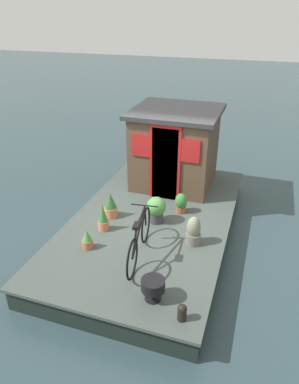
{
  "coord_description": "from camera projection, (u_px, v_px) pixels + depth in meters",
  "views": [
    {
      "loc": [
        -6.16,
        -2.01,
        4.5
      ],
      "look_at": [
        -0.2,
        0.0,
        1.18
      ],
      "focal_mm": 33.07,
      "sensor_mm": 36.0,
      "label": 1
    }
  ],
  "objects": [
    {
      "name": "ground_plane",
      "position": [
        152.0,
        235.0,
        7.83
      ],
      "size": [
        60.0,
        60.0,
        0.0
      ],
      "primitive_type": "plane",
      "color": "#2D4247"
    },
    {
      "name": "houseboat_deck",
      "position": [
        152.0,
        226.0,
        7.72
      ],
      "size": [
        5.77,
        3.26,
        0.48
      ],
      "color": "#424C47",
      "rests_on": "ground_plane"
    },
    {
      "name": "houseboat_cabin",
      "position": [
        175.0,
        147.0,
        8.64
      ],
      "size": [
        1.97,
        2.05,
        1.89
      ],
      "color": "#4C3828",
      "rests_on": "houseboat_deck"
    },
    {
      "name": "bicycle",
      "position": [
        139.0,
        239.0,
        6.21
      ],
      "size": [
        1.73,
        0.5,
        0.83
      ],
      "color": "black",
      "rests_on": "houseboat_deck"
    },
    {
      "name": "potted_plant_sage",
      "position": [
        87.0,
        240.0,
        6.54
      ],
      "size": [
        0.2,
        0.2,
        0.39
      ],
      "color": "#B2603D",
      "rests_on": "houseboat_deck"
    },
    {
      "name": "potted_plant_thyme",
      "position": [
        193.0,
        231.0,
        6.63
      ],
      "size": [
        0.29,
        0.29,
        0.58
      ],
      "color": "slate",
      "rests_on": "houseboat_deck"
    },
    {
      "name": "potted_plant_rosemary",
      "position": [
        181.0,
        203.0,
        7.67
      ],
      "size": [
        0.26,
        0.26,
        0.45
      ],
      "color": "#935138",
      "rests_on": "houseboat_deck"
    },
    {
      "name": "potted_plant_ivy",
      "position": [
        103.0,
        218.0,
        7.04
      ],
      "size": [
        0.22,
        0.22,
        0.58
      ],
      "color": "#C6754C",
      "rests_on": "houseboat_deck"
    },
    {
      "name": "potted_plant_lavender",
      "position": [
        156.0,
        209.0,
        7.29
      ],
      "size": [
        0.4,
        0.4,
        0.57
      ],
      "color": "#38383D",
      "rests_on": "houseboat_deck"
    },
    {
      "name": "potted_plant_fern",
      "position": [
        111.0,
        205.0,
        7.5
      ],
      "size": [
        0.28,
        0.28,
        0.56
      ],
      "color": "#C6754C",
      "rests_on": "houseboat_deck"
    },
    {
      "name": "charcoal_grill",
      "position": [
        153.0,
        286.0,
        5.35
      ],
      "size": [
        0.37,
        0.37,
        0.37
      ],
      "color": "black",
      "rests_on": "houseboat_deck"
    },
    {
      "name": "mooring_bollard",
      "position": [
        182.0,
        312.0,
        5.04
      ],
      "size": [
        0.14,
        0.14,
        0.28
      ],
      "color": "black",
      "rests_on": "houseboat_deck"
    }
  ]
}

